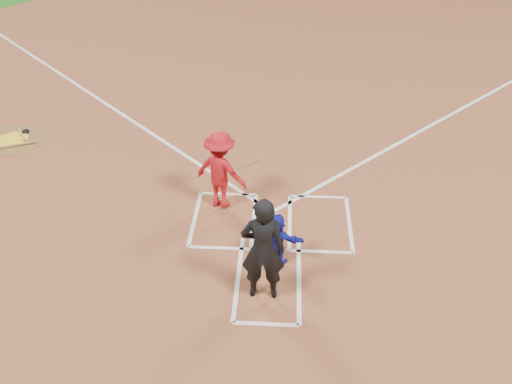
# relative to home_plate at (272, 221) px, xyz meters

# --- Properties ---
(ground) EXTENTS (120.00, 120.00, 0.00)m
(ground) POSITION_rel_home_plate_xyz_m (0.00, 0.00, -0.02)
(ground) COLOR #1A5816
(ground) RESTS_ON ground
(home_plate_dirt) EXTENTS (28.00, 28.00, 0.01)m
(home_plate_dirt) POSITION_rel_home_plate_xyz_m (0.00, 6.00, -0.01)
(home_plate_dirt) COLOR brown
(home_plate_dirt) RESTS_ON ground
(home_plate) EXTENTS (0.60, 0.60, 0.02)m
(home_plate) POSITION_rel_home_plate_xyz_m (0.00, 0.00, 0.00)
(home_plate) COLOR silver
(home_plate) RESTS_ON home_plate_dirt
(on_deck_circle) EXTENTS (1.70, 1.70, 0.01)m
(on_deck_circle) POSITION_rel_home_plate_xyz_m (-6.72, 3.01, -0.00)
(on_deck_circle) COLOR brown
(on_deck_circle) RESTS_ON home_plate_dirt
(on_deck_logo) EXTENTS (0.80, 0.80, 0.00)m
(on_deck_logo) POSITION_rel_home_plate_xyz_m (-6.72, 3.01, 0.00)
(on_deck_logo) COLOR yellow
(on_deck_logo) RESTS_ON on_deck_circle
(on_deck_bat_a) EXTENTS (0.50, 0.75, 0.06)m
(on_deck_bat_a) POSITION_rel_home_plate_xyz_m (-6.57, 3.26, 0.03)
(on_deck_bat_a) COLOR #A8813D
(on_deck_bat_a) RESTS_ON on_deck_circle
(on_deck_bat_c) EXTENTS (0.79, 0.40, 0.06)m
(on_deck_bat_c) POSITION_rel_home_plate_xyz_m (-6.42, 2.71, 0.03)
(on_deck_bat_c) COLOR olive
(on_deck_bat_c) RESTS_ON on_deck_circle
(bat_weight_donut) EXTENTS (0.19, 0.19, 0.05)m
(bat_weight_donut) POSITION_rel_home_plate_xyz_m (-6.52, 3.41, 0.03)
(bat_weight_donut) COLOR black
(bat_weight_donut) RESTS_ON on_deck_circle
(catcher) EXTENTS (1.03, 0.66, 1.06)m
(catcher) POSITION_rel_home_plate_xyz_m (0.13, -1.22, 0.52)
(catcher) COLOR #141BA6
(catcher) RESTS_ON home_plate_dirt
(umpire) EXTENTS (0.74, 0.49, 2.02)m
(umpire) POSITION_rel_home_plate_xyz_m (-0.09, -2.10, 1.00)
(umpire) COLOR black
(umpire) RESTS_ON home_plate_dirt
(chalk_markings) EXTENTS (28.35, 17.32, 0.01)m
(chalk_markings) POSITION_rel_home_plate_xyz_m (0.00, 5.29, -0.01)
(chalk_markings) COLOR white
(chalk_markings) RESTS_ON home_plate_dirt
(batter_at_plate) EXTENTS (1.46, 1.04, 1.72)m
(batter_at_plate) POSITION_rel_home_plate_xyz_m (-1.08, 0.52, 0.86)
(batter_at_plate) COLOR #B4141B
(batter_at_plate) RESTS_ON home_plate_dirt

